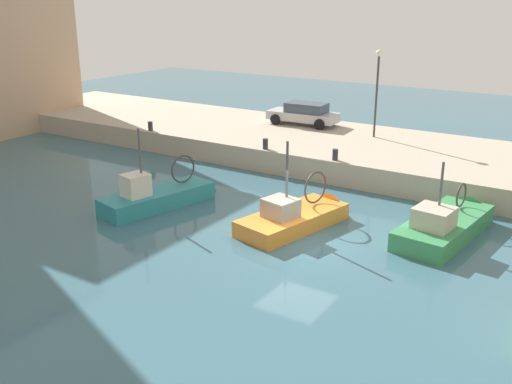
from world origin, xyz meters
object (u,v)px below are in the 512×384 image
at_px(parked_car_silver, 304,113).
at_px(quay_streetlamp, 378,79).
at_px(mooring_bollard_south, 335,155).
at_px(mooring_bollard_mid, 265,144).
at_px(mooring_bollard_north, 150,126).
at_px(fishing_boat_teal, 164,203).
at_px(fishing_boat_orange, 299,222).
at_px(fishing_boat_green, 447,231).

xyz_separation_m(parked_car_silver, quay_streetlamp, (-0.74, -4.89, 2.55)).
bearing_deg(parked_car_silver, mooring_bollard_south, -141.18).
distance_m(mooring_bollard_mid, mooring_bollard_north, 8.00).
relative_size(fishing_boat_teal, mooring_bollard_south, 11.21).
bearing_deg(parked_car_silver, fishing_boat_orange, -152.47).
xyz_separation_m(mooring_bollard_south, mooring_bollard_north, (0.00, 12.00, 0.00)).
xyz_separation_m(fishing_boat_teal, mooring_bollard_north, (6.92, 6.96, 1.36)).
bearing_deg(fishing_boat_teal, parked_car_silver, 0.44).
distance_m(fishing_boat_orange, quay_streetlamp, 12.28).
height_order(fishing_boat_teal, mooring_bollard_south, fishing_boat_teal).
bearing_deg(fishing_boat_green, quay_streetlamp, 36.64).
relative_size(fishing_boat_teal, quay_streetlamp, 1.28).
distance_m(fishing_boat_green, parked_car_silver, 15.33).
relative_size(fishing_boat_green, mooring_bollard_south, 11.53).
bearing_deg(quay_streetlamp, mooring_bollard_south, -177.39).
bearing_deg(fishing_boat_green, parked_car_silver, 49.85).
bearing_deg(fishing_boat_orange, fishing_boat_teal, 100.74).
bearing_deg(mooring_bollard_south, mooring_bollard_mid, 90.00).
relative_size(mooring_bollard_south, quay_streetlamp, 0.11).
xyz_separation_m(fishing_boat_teal, quay_streetlamp, (12.57, -4.79, 4.34)).
height_order(parked_car_silver, mooring_bollard_south, parked_car_silver).
xyz_separation_m(fishing_boat_green, mooring_bollard_south, (3.42, 6.49, 1.37)).
xyz_separation_m(fishing_boat_green, mooring_bollard_mid, (3.42, 10.49, 1.37)).
bearing_deg(mooring_bollard_south, fishing_boat_teal, 143.92).
height_order(parked_car_silver, mooring_bollard_mid, parked_car_silver).
height_order(fishing_boat_orange, mooring_bollard_mid, fishing_boat_orange).
bearing_deg(fishing_boat_teal, quay_streetlamp, -20.84).
height_order(mooring_bollard_north, quay_streetlamp, quay_streetlamp).
xyz_separation_m(fishing_boat_teal, mooring_bollard_south, (6.92, -5.04, 1.36)).
height_order(fishing_boat_orange, mooring_bollard_north, fishing_boat_orange).
distance_m(fishing_boat_green, quay_streetlamp, 12.11).
height_order(fishing_boat_teal, parked_car_silver, fishing_boat_teal).
bearing_deg(mooring_bollard_mid, fishing_boat_green, -108.06).
relative_size(mooring_bollard_north, quay_streetlamp, 0.11).
bearing_deg(mooring_bollard_north, parked_car_silver, -46.99).
relative_size(fishing_boat_orange, fishing_boat_green, 0.93).
xyz_separation_m(fishing_boat_orange, mooring_bollard_north, (5.74, 13.18, 1.38)).
bearing_deg(parked_car_silver, quay_streetlamp, -98.66).
height_order(fishing_boat_green, mooring_bollard_south, fishing_boat_green).
relative_size(parked_car_silver, mooring_bollard_mid, 8.06).
bearing_deg(quay_streetlamp, mooring_bollard_mid, 146.48).
distance_m(fishing_boat_orange, fishing_boat_green, 5.79).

